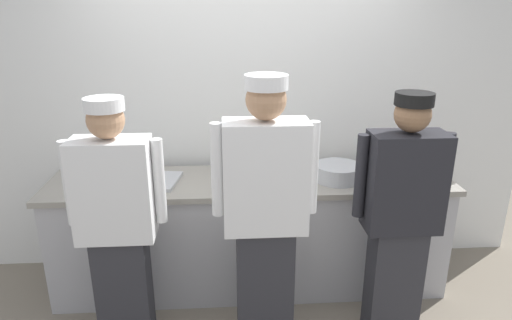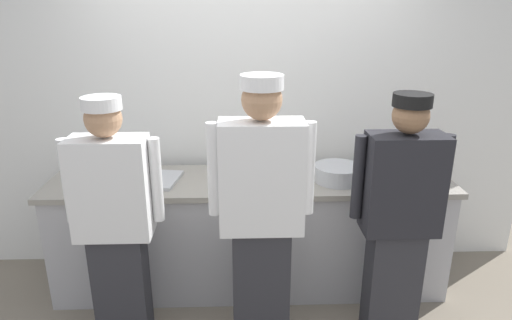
{
  "view_description": "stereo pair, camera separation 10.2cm",
  "coord_description": "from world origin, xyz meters",
  "px_view_note": "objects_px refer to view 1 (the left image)",
  "views": [
    {
      "loc": [
        -0.16,
        -2.73,
        2.1
      ],
      "look_at": [
        0.04,
        0.38,
        1.03
      ],
      "focal_mm": 31.53,
      "sensor_mm": 36.0,
      "label": 1
    },
    {
      "loc": [
        -0.06,
        -2.74,
        2.1
      ],
      "look_at": [
        0.04,
        0.38,
        1.03
      ],
      "focal_mm": 31.53,
      "sensor_mm": 36.0,
      "label": 2
    }
  ],
  "objects_px": {
    "ramekin_red_sauce": "(217,169)",
    "chefs_knife": "(284,175)",
    "ramekin_green_sauce": "(397,167)",
    "squeeze_bottle_primary": "(415,167)",
    "chef_center": "(265,212)",
    "squeeze_bottle_secondary": "(254,167)",
    "mixing_bowl_steel": "(338,172)",
    "chef_near_left": "(117,223)",
    "ramekin_yellow_sauce": "(367,166)",
    "plate_stack_front": "(92,178)",
    "sheet_tray": "(143,180)",
    "chef_far_right": "(401,215)"
  },
  "relations": [
    {
      "from": "plate_stack_front",
      "to": "sheet_tray",
      "type": "xyz_separation_m",
      "value": [
        0.37,
        -0.04,
        -0.01
      ]
    },
    {
      "from": "sheet_tray",
      "to": "chef_far_right",
      "type": "bearing_deg",
      "value": -20.27
    },
    {
      "from": "mixing_bowl_steel",
      "to": "squeeze_bottle_secondary",
      "type": "bearing_deg",
      "value": 172.43
    },
    {
      "from": "chef_near_left",
      "to": "chef_far_right",
      "type": "height_order",
      "value": "chef_far_right"
    },
    {
      "from": "ramekin_red_sauce",
      "to": "chefs_knife",
      "type": "bearing_deg",
      "value": -10.8
    },
    {
      "from": "squeeze_bottle_primary",
      "to": "ramekin_red_sauce",
      "type": "xyz_separation_m",
      "value": [
        -1.45,
        0.23,
        -0.07
      ]
    },
    {
      "from": "chef_center",
      "to": "ramekin_red_sauce",
      "type": "relative_size",
      "value": 18.81
    },
    {
      "from": "plate_stack_front",
      "to": "squeeze_bottle_secondary",
      "type": "xyz_separation_m",
      "value": [
        1.19,
        -0.02,
        0.06
      ]
    },
    {
      "from": "chef_center",
      "to": "ramekin_yellow_sauce",
      "type": "relative_size",
      "value": 18.33
    },
    {
      "from": "squeeze_bottle_secondary",
      "to": "mixing_bowl_steel",
      "type": "bearing_deg",
      "value": -7.57
    },
    {
      "from": "chef_far_right",
      "to": "squeeze_bottle_primary",
      "type": "bearing_deg",
      "value": 61.31
    },
    {
      "from": "squeeze_bottle_secondary",
      "to": "chefs_knife",
      "type": "bearing_deg",
      "value": 9.16
    },
    {
      "from": "chef_center",
      "to": "chef_near_left",
      "type": "bearing_deg",
      "value": 175.8
    },
    {
      "from": "chef_center",
      "to": "mixing_bowl_steel",
      "type": "bearing_deg",
      "value": 46.75
    },
    {
      "from": "mixing_bowl_steel",
      "to": "ramekin_red_sauce",
      "type": "height_order",
      "value": "mixing_bowl_steel"
    },
    {
      "from": "chef_far_right",
      "to": "sheet_tray",
      "type": "bearing_deg",
      "value": 159.73
    },
    {
      "from": "sheet_tray",
      "to": "ramekin_yellow_sauce",
      "type": "xyz_separation_m",
      "value": [
        1.7,
        0.15,
        0.01
      ]
    },
    {
      "from": "chef_center",
      "to": "plate_stack_front",
      "type": "height_order",
      "value": "chef_center"
    },
    {
      "from": "chefs_knife",
      "to": "chef_near_left",
      "type": "bearing_deg",
      "value": -148.35
    },
    {
      "from": "chef_center",
      "to": "mixing_bowl_steel",
      "type": "distance_m",
      "value": 0.85
    },
    {
      "from": "chef_far_right",
      "to": "squeeze_bottle_primary",
      "type": "distance_m",
      "value": 0.64
    },
    {
      "from": "ramekin_green_sauce",
      "to": "squeeze_bottle_primary",
      "type": "bearing_deg",
      "value": -73.43
    },
    {
      "from": "squeeze_bottle_primary",
      "to": "mixing_bowl_steel",
      "type": "bearing_deg",
      "value": 178.54
    },
    {
      "from": "sheet_tray",
      "to": "chefs_knife",
      "type": "height_order",
      "value": "sheet_tray"
    },
    {
      "from": "chef_near_left",
      "to": "plate_stack_front",
      "type": "bearing_deg",
      "value": 116.19
    },
    {
      "from": "squeeze_bottle_primary",
      "to": "ramekin_red_sauce",
      "type": "distance_m",
      "value": 1.47
    },
    {
      "from": "squeeze_bottle_secondary",
      "to": "squeeze_bottle_primary",
      "type": "bearing_deg",
      "value": -4.63
    },
    {
      "from": "ramekin_yellow_sauce",
      "to": "ramekin_green_sauce",
      "type": "xyz_separation_m",
      "value": [
        0.23,
        -0.03,
        0.0
      ]
    },
    {
      "from": "ramekin_green_sauce",
      "to": "ramekin_red_sauce",
      "type": "height_order",
      "value": "ramekin_green_sauce"
    },
    {
      "from": "chef_far_right",
      "to": "ramekin_green_sauce",
      "type": "relative_size",
      "value": 17.26
    },
    {
      "from": "squeeze_bottle_secondary",
      "to": "ramekin_red_sauce",
      "type": "distance_m",
      "value": 0.31
    },
    {
      "from": "chef_center",
      "to": "chefs_knife",
      "type": "bearing_deg",
      "value": 74.32
    },
    {
      "from": "chef_near_left",
      "to": "ramekin_green_sauce",
      "type": "distance_m",
      "value": 2.11
    },
    {
      "from": "sheet_tray",
      "to": "ramekin_yellow_sauce",
      "type": "bearing_deg",
      "value": 4.99
    },
    {
      "from": "ramekin_yellow_sauce",
      "to": "ramekin_green_sauce",
      "type": "distance_m",
      "value": 0.23
    },
    {
      "from": "squeeze_bottle_secondary",
      "to": "ramekin_yellow_sauce",
      "type": "bearing_deg",
      "value": 7.77
    },
    {
      "from": "mixing_bowl_steel",
      "to": "plate_stack_front",
      "type": "bearing_deg",
      "value": 176.89
    },
    {
      "from": "mixing_bowl_steel",
      "to": "ramekin_yellow_sauce",
      "type": "bearing_deg",
      "value": 35.4
    },
    {
      "from": "ramekin_yellow_sauce",
      "to": "chefs_knife",
      "type": "relative_size",
      "value": 0.35
    },
    {
      "from": "chef_center",
      "to": "chefs_knife",
      "type": "xyz_separation_m",
      "value": [
        0.21,
        0.74,
        -0.05
      ]
    },
    {
      "from": "squeeze_bottle_secondary",
      "to": "ramekin_yellow_sauce",
      "type": "relative_size",
      "value": 1.89
    },
    {
      "from": "chef_near_left",
      "to": "chefs_knife",
      "type": "height_order",
      "value": "chef_near_left"
    },
    {
      "from": "squeeze_bottle_secondary",
      "to": "chef_far_right",
      "type": "bearing_deg",
      "value": -36.64
    },
    {
      "from": "ramekin_yellow_sauce",
      "to": "chefs_knife",
      "type": "xyz_separation_m",
      "value": [
        -0.66,
        -0.08,
        -0.02
      ]
    },
    {
      "from": "chef_near_left",
      "to": "chef_far_right",
      "type": "relative_size",
      "value": 0.99
    },
    {
      "from": "mixing_bowl_steel",
      "to": "ramekin_green_sauce",
      "type": "xyz_separation_m",
      "value": [
        0.51,
        0.18,
        -0.03
      ]
    },
    {
      "from": "chef_center",
      "to": "ramekin_red_sauce",
      "type": "distance_m",
      "value": 0.89
    },
    {
      "from": "plate_stack_front",
      "to": "squeeze_bottle_secondary",
      "type": "height_order",
      "value": "squeeze_bottle_secondary"
    },
    {
      "from": "chef_far_right",
      "to": "mixing_bowl_steel",
      "type": "relative_size",
      "value": 4.79
    },
    {
      "from": "ramekin_green_sauce",
      "to": "squeeze_bottle_secondary",
      "type": "bearing_deg",
      "value": -175.18
    }
  ]
}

